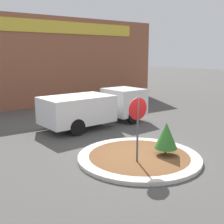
# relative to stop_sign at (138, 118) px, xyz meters

# --- Properties ---
(ground_plane) EXTENTS (120.00, 120.00, 0.00)m
(ground_plane) POSITION_rel_stop_sign_xyz_m (0.46, 0.43, -1.74)
(ground_plane) COLOR #514F4C
(traffic_island) EXTENTS (4.69, 4.69, 0.14)m
(traffic_island) POSITION_rel_stop_sign_xyz_m (0.46, 0.43, -1.67)
(traffic_island) COLOR beige
(traffic_island) RESTS_ON ground_plane
(stop_sign) EXTENTS (0.79, 0.07, 2.48)m
(stop_sign) POSITION_rel_stop_sign_xyz_m (0.00, 0.00, 0.00)
(stop_sign) COLOR #4C4C51
(stop_sign) RESTS_ON ground_plane
(island_shrub) EXTENTS (0.88, 0.88, 1.27)m
(island_shrub) POSITION_rel_stop_sign_xyz_m (1.35, -0.09, -0.84)
(island_shrub) COLOR brown
(island_shrub) RESTS_ON traffic_island
(utility_truck) EXTENTS (6.23, 2.65, 1.93)m
(utility_truck) POSITION_rel_stop_sign_xyz_m (1.81, 5.74, -0.66)
(utility_truck) COLOR white
(utility_truck) RESTS_ON ground_plane
(storefront_building) EXTENTS (15.78, 6.07, 6.73)m
(storefront_building) POSITION_rel_stop_sign_xyz_m (4.20, 15.80, 1.63)
(storefront_building) COLOR #93563D
(storefront_building) RESTS_ON ground_plane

